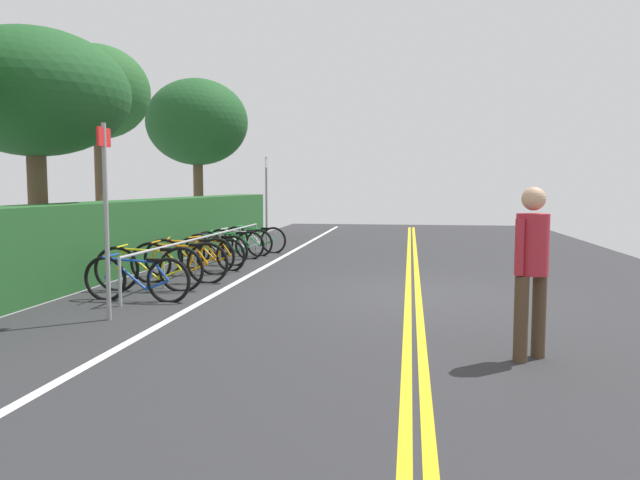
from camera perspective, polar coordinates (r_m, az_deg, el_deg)
name	(u,v)px	position (r m, az deg, el deg)	size (l,w,h in m)	color
ground_plane	(413,296)	(9.99, 8.68, -5.20)	(36.02, 10.86, 0.05)	#2B2B2D
centre_line_yellow_inner	(418,295)	(9.99, 9.15, -5.05)	(32.42, 0.10, 0.00)	gold
centre_line_yellow_outer	(408,294)	(9.99, 8.23, -5.04)	(32.42, 0.10, 0.00)	gold
bike_lane_stripe_white	(224,290)	(10.46, -8.99, -4.60)	(32.42, 0.12, 0.00)	white
bike_rack	(209,243)	(12.95, -10.36, -0.26)	(7.97, 0.05, 0.73)	#9EA0A5
bicycle_0	(137,279)	(9.70, -16.73, -3.49)	(0.46, 1.74, 0.73)	black
bicycle_1	(149,269)	(10.56, -15.67, -2.59)	(0.46, 1.87, 0.79)	black
bicycle_2	(179,263)	(11.30, -13.00, -2.06)	(0.46, 1.81, 0.79)	black
bicycle_3	(190,257)	(12.23, -12.03, -1.54)	(0.63, 1.70, 0.77)	black
bicycle_4	(211,254)	(12.96, -10.16, -1.27)	(0.55, 1.62, 0.72)	black
bicycle_5	(216,249)	(13.80, -9.68, -0.88)	(0.59, 1.61, 0.72)	black
bicycle_6	(229,245)	(14.72, -8.52, -0.48)	(0.52, 1.68, 0.72)	black
bicycle_7	(240,242)	(15.47, -7.48, -0.21)	(0.46, 1.73, 0.72)	black
bicycle_8	(255,239)	(16.18, -6.12, 0.05)	(0.46, 1.76, 0.73)	black
pedestrian	(532,261)	(6.43, 19.15, -1.84)	(0.36, 0.38, 1.74)	#4C3826
sign_post_near	(106,204)	(8.34, -19.36, 3.19)	(0.36, 0.06, 2.55)	gray
sign_post_far	(266,194)	(17.35, -5.02, 4.30)	(0.36, 0.07, 2.56)	gray
hedge_backdrop	(158,229)	(14.96, -14.87, 0.96)	(16.92, 0.98, 1.44)	#235626
tree_mid	(34,94)	(12.46, -25.15, 12.21)	(3.41, 3.41, 4.56)	brown
tree_far_right	(96,93)	(17.25, -20.15, 12.77)	(2.74, 2.74, 5.38)	brown
tree_extra	(197,123)	(20.96, -11.38, 10.67)	(3.34, 3.34, 5.26)	brown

